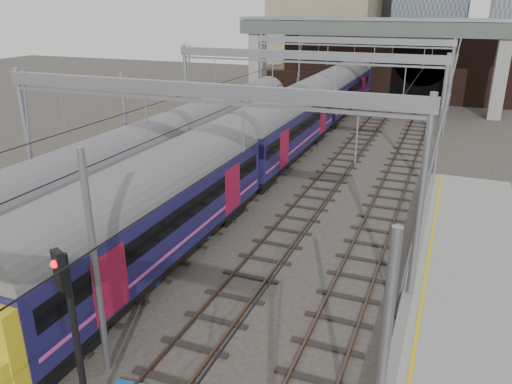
% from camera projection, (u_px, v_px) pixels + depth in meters
% --- Properties ---
extents(tracks, '(14.40, 80.00, 0.22)m').
position_uv_depth(tracks, '(261.00, 213.00, 26.56)').
color(tracks, '#4C3828').
rests_on(tracks, ground).
extents(overhead_line, '(16.80, 80.00, 8.00)m').
position_uv_depth(overhead_line, '(301.00, 74.00, 29.90)').
color(overhead_line, gray).
rests_on(overhead_line, ground).
extents(retaining_wall, '(28.00, 2.75, 9.00)m').
position_uv_depth(retaining_wall, '(390.00, 62.00, 56.67)').
color(retaining_wall, '#311E16').
rests_on(retaining_wall, ground).
extents(overbridge, '(28.00, 3.00, 9.25)m').
position_uv_depth(overbridge, '(371.00, 38.00, 50.96)').
color(overbridge, gray).
rests_on(overbridge, ground).
extents(train_main, '(2.95, 68.17, 5.02)m').
position_uv_depth(train_main, '(318.00, 104.00, 42.29)').
color(train_main, black).
rests_on(train_main, ground).
extents(train_second, '(2.81, 32.46, 4.82)m').
position_uv_depth(train_second, '(174.00, 151.00, 29.01)').
color(train_second, black).
rests_on(train_second, ground).
extents(signal_near_centre, '(0.42, 0.48, 5.29)m').
position_uv_depth(signal_near_centre, '(72.00, 323.00, 11.90)').
color(signal_near_centre, black).
rests_on(signal_near_centre, ground).
extents(equip_cover_a, '(0.73, 0.51, 0.09)m').
position_uv_depth(equip_cover_a, '(152.00, 281.00, 20.00)').
color(equip_cover_a, '#175BB0').
rests_on(equip_cover_a, ground).
extents(equip_cover_b, '(0.92, 0.81, 0.09)m').
position_uv_depth(equip_cover_b, '(203.00, 236.00, 23.89)').
color(equip_cover_b, '#175BB0').
rests_on(equip_cover_b, ground).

